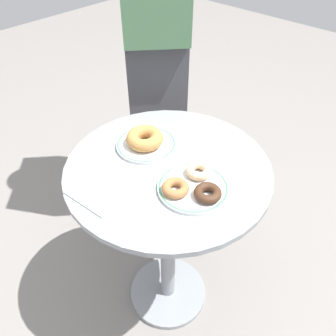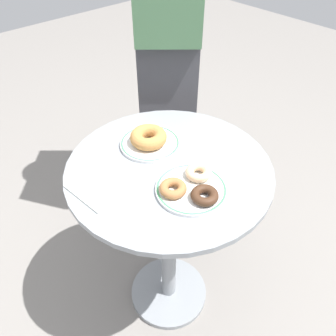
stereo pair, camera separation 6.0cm
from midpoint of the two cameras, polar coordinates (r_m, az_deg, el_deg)
name	(u,v)px [view 1 (the left image)]	position (r m, az deg, el deg)	size (l,w,h in m)	color
ground_plane	(168,294)	(1.57, -1.17, -20.35)	(7.00, 7.00, 0.02)	gray
cafe_table	(168,219)	(1.15, -1.51, -8.52)	(0.60, 0.60, 0.73)	gray
plate_left	(146,144)	(1.06, -5.29, 3.95)	(0.18, 0.18, 0.01)	white
plate_right	(193,188)	(0.91, 2.32, -3.34)	(0.19, 0.19, 0.01)	white
donut_old_fashioned	(145,138)	(1.04, -5.57, 4.94)	(0.11, 0.11, 0.04)	#BC7F42
donut_chocolate	(208,193)	(0.87, 4.71, -4.24)	(0.07, 0.07, 0.02)	#422819
donut_glazed	(199,171)	(0.93, 3.33, -0.51)	(0.07, 0.07, 0.02)	#E0B789
donut_cinnamon	(175,188)	(0.88, -0.68, -3.40)	(0.07, 0.07, 0.02)	#A36B3D
paper_napkin	(97,193)	(0.92, -13.61, -4.16)	(0.14, 0.10, 0.01)	white
person_figure	(155,52)	(1.41, -3.53, 18.81)	(0.46, 0.45, 1.69)	#3D3D42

